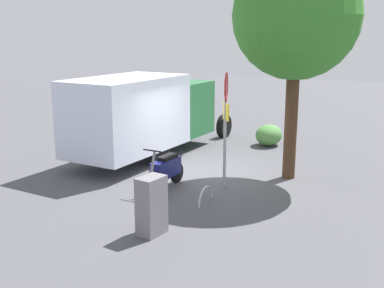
# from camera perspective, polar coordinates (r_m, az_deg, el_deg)

# --- Properties ---
(ground_plane) EXTENTS (60.00, 60.00, 0.00)m
(ground_plane) POSITION_cam_1_polar(r_m,az_deg,el_deg) (14.00, 1.72, -3.61)
(ground_plane) COLOR #4D4C51
(box_truck_near) EXTENTS (7.53, 2.41, 2.73)m
(box_truck_near) POSITION_cam_1_polar(r_m,az_deg,el_deg) (15.71, -5.63, 3.99)
(box_truck_near) COLOR black
(box_truck_near) RESTS_ON ground
(motorcycle) EXTENTS (1.81, 0.55, 1.20)m
(motorcycle) POSITION_cam_1_polar(r_m,az_deg,el_deg) (12.58, -3.22, -3.13)
(motorcycle) COLOR black
(motorcycle) RESTS_ON ground
(stop_sign) EXTENTS (0.71, 0.33, 3.09)m
(stop_sign) POSITION_cam_1_polar(r_m,az_deg,el_deg) (12.32, 4.10, 3.87)
(stop_sign) COLOR #9E9EA3
(stop_sign) RESTS_ON ground
(street_tree) EXTENTS (3.44, 3.44, 6.24)m
(street_tree) POSITION_cam_1_polar(r_m,az_deg,el_deg) (13.31, 12.49, 14.80)
(street_tree) COLOR #47301E
(street_tree) RESTS_ON ground
(utility_cabinet) EXTENTS (0.62, 0.43, 1.23)m
(utility_cabinet) POSITION_cam_1_polar(r_m,az_deg,el_deg) (9.79, -4.92, -7.45)
(utility_cabinet) COLOR slate
(utility_cabinet) RESTS_ON ground
(bike_rack_hoop) EXTENTS (0.85, 0.14, 0.85)m
(bike_rack_hoop) POSITION_cam_1_polar(r_m,az_deg,el_deg) (11.70, 1.66, -7.08)
(bike_rack_hoop) COLOR #B7B7BC
(bike_rack_hoop) RESTS_ON ground
(shrub_near_sign) EXTENTS (1.14, 0.94, 0.78)m
(shrub_near_sign) POSITION_cam_1_polar(r_m,az_deg,el_deg) (17.62, 9.28, 1.08)
(shrub_near_sign) COLOR #508541
(shrub_near_sign) RESTS_ON ground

